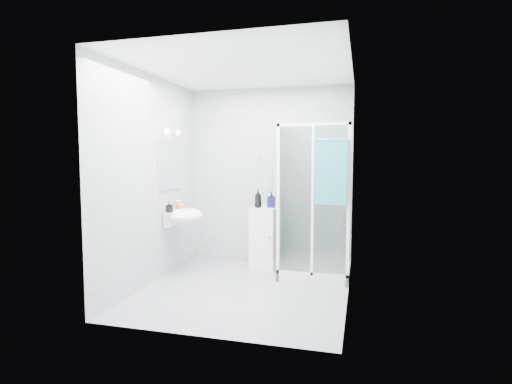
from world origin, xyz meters
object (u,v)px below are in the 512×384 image
(hand_towel, at_px, (331,170))
(shampoo_bottle_a, at_px, (258,198))
(storage_cabinet, at_px, (265,238))
(soap_dispenser_black, at_px, (169,207))
(soap_dispenser_orange, at_px, (180,204))
(wall_basin, at_px, (184,216))
(shower_enclosure, at_px, (309,243))
(shampoo_bottle_b, at_px, (271,199))

(hand_towel, height_order, shampoo_bottle_a, hand_towel)
(storage_cabinet, distance_m, soap_dispenser_black, 1.43)
(shampoo_bottle_a, xyz_separation_m, soap_dispenser_orange, (-1.00, -0.41, -0.07))
(wall_basin, xyz_separation_m, soap_dispenser_orange, (-0.11, 0.11, 0.14))
(shower_enclosure, height_order, storage_cabinet, shower_enclosure)
(wall_basin, relative_size, shampoo_bottle_a, 2.12)
(soap_dispenser_orange, bearing_deg, storage_cabinet, 22.73)
(storage_cabinet, relative_size, shampoo_bottle_b, 3.79)
(shower_enclosure, distance_m, wall_basin, 1.72)
(storage_cabinet, relative_size, soap_dispenser_orange, 5.83)
(soap_dispenser_black, bearing_deg, storage_cabinet, 34.03)
(storage_cabinet, distance_m, hand_towel, 1.54)
(shower_enclosure, distance_m, hand_towel, 1.10)
(shampoo_bottle_a, height_order, soap_dispenser_orange, shampoo_bottle_a)
(storage_cabinet, height_order, soap_dispenser_orange, soap_dispenser_orange)
(wall_basin, relative_size, shampoo_bottle_b, 2.43)
(hand_towel, relative_size, soap_dispenser_orange, 5.30)
(storage_cabinet, height_order, soap_dispenser_black, soap_dispenser_black)
(soap_dispenser_black, bearing_deg, hand_towel, 2.54)
(soap_dispenser_black, bearing_deg, shampoo_bottle_b, 32.66)
(shower_enclosure, relative_size, wall_basin, 3.57)
(storage_cabinet, relative_size, hand_towel, 1.10)
(soap_dispenser_orange, relative_size, soap_dispenser_black, 1.04)
(hand_towel, height_order, soap_dispenser_black, hand_towel)
(shower_enclosure, relative_size, hand_towel, 2.52)
(hand_towel, distance_m, soap_dispenser_black, 2.14)
(shower_enclosure, xyz_separation_m, shampoo_bottle_a, (-0.76, 0.21, 0.56))
(wall_basin, bearing_deg, storage_cabinet, 30.09)
(shampoo_bottle_a, bearing_deg, storage_cabinet, 27.41)
(shampoo_bottle_b, xyz_separation_m, soap_dispenser_black, (-1.20, -0.77, -0.05))
(shampoo_bottle_b, height_order, soap_dispenser_black, shampoo_bottle_b)
(shampoo_bottle_b, bearing_deg, shower_enclosure, -25.56)
(wall_basin, bearing_deg, shampoo_bottle_b, 28.78)
(hand_towel, xyz_separation_m, shampoo_bottle_b, (-0.88, 0.68, -0.44))
(wall_basin, bearing_deg, soap_dispenser_orange, 132.56)
(shampoo_bottle_b, xyz_separation_m, soap_dispenser_orange, (-1.18, -0.48, -0.05))
(shower_enclosure, distance_m, storage_cabinet, 0.71)
(storage_cabinet, bearing_deg, shower_enclosure, -15.46)
(wall_basin, bearing_deg, shampoo_bottle_a, 30.35)
(shower_enclosure, height_order, soap_dispenser_orange, shower_enclosure)
(shower_enclosure, height_order, shampoo_bottle_b, shower_enclosure)
(shower_enclosure, height_order, soap_dispenser_black, shower_enclosure)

